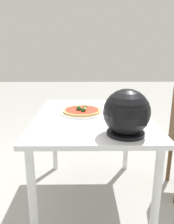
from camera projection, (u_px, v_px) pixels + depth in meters
name	position (u px, v px, depth m)	size (l,w,h in m)	color
ground_plane	(92.00, 198.00, 1.84)	(14.00, 14.00, 0.00)	#9E9E99
dining_table	(92.00, 127.00, 1.67)	(0.85, 1.08, 0.72)	white
pizza_plate	(82.00, 113.00, 1.71)	(0.33, 0.33, 0.01)	white
pizza	(82.00, 110.00, 1.70)	(0.29, 0.29, 0.05)	tan
motorcycle_helmet	(127.00, 113.00, 1.24)	(0.27, 0.27, 0.27)	black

